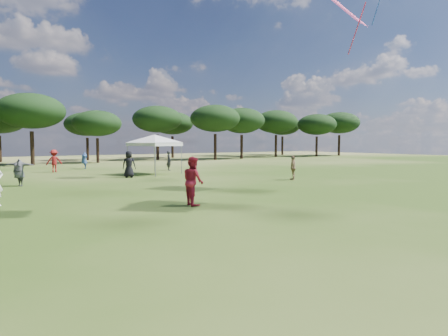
% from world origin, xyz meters
% --- Properties ---
extents(tree_line, '(108.78, 17.63, 7.77)m').
position_xyz_m(tree_line, '(2.39, 47.41, 5.42)').
color(tree_line, black).
rests_on(tree_line, ground).
extents(tent_right, '(5.64, 5.64, 3.29)m').
position_xyz_m(tent_right, '(9.14, 26.00, 2.87)').
color(tent_right, gray).
rests_on(tent_right, ground).
extents(festival_crowd, '(28.20, 24.15, 1.90)m').
position_xyz_m(festival_crowd, '(-0.91, 24.57, 0.87)').
color(festival_crowd, white).
rests_on(festival_crowd, ground).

